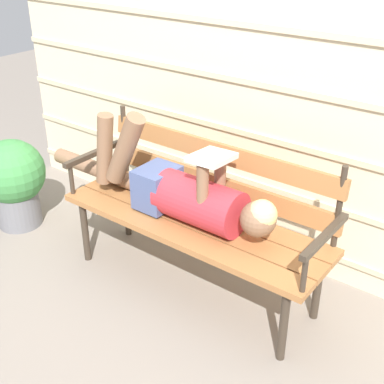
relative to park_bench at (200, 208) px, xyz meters
name	(u,v)px	position (x,y,z in m)	size (l,w,h in m)	color
ground_plane	(181,295)	(0.00, -0.18, -0.51)	(12.00, 12.00, 0.00)	gray
house_siding	(257,54)	(0.00, 0.54, 0.78)	(4.09, 0.08, 2.57)	beige
park_bench	(200,208)	(0.00, 0.00, 0.00)	(1.62, 0.51, 0.92)	#9E6638
reclining_person	(178,190)	(-0.10, -0.07, 0.12)	(1.73, 0.26, 0.58)	#B72D38
potted_plant	(13,179)	(-1.44, -0.25, -0.15)	(0.46, 0.46, 0.65)	slate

